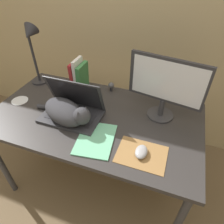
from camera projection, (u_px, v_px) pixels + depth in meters
ground_plane at (80, 221)px, 1.54m from camera, size 12.00×12.00×0.00m
wall_back at (131, 3)px, 1.59m from camera, size 8.00×0.05×2.60m
desk at (95, 124)px, 1.39m from camera, size 1.41×0.78×0.75m
laptop at (73, 110)px, 1.32m from camera, size 0.39×0.25×0.25m
cat at (66, 112)px, 1.27m from camera, size 0.45×0.30×0.15m
external_monitor at (166, 86)px, 1.20m from camera, size 0.47×0.17×0.41m
mousepad at (142, 154)px, 1.09m from camera, size 0.27×0.20×0.00m
computer_mouse at (141, 152)px, 1.08m from camera, size 0.07×0.10×0.03m
book_row at (79, 76)px, 1.55m from camera, size 0.10×0.16×0.25m
desk_lamp at (32, 45)px, 1.46m from camera, size 0.17×0.17×0.49m
notepad at (96, 139)px, 1.18m from camera, size 0.25×0.31×0.01m
webcam at (111, 86)px, 1.56m from camera, size 0.05×0.05×0.07m
cd_disc at (20, 101)px, 1.48m from camera, size 0.12×0.12×0.00m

